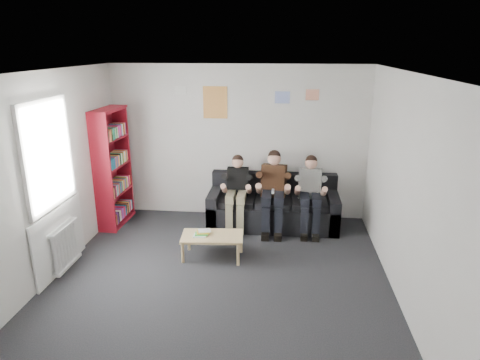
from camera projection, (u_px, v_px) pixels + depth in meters
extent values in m
plane|color=black|center=(218.00, 285.00, 5.58)|extent=(5.00, 5.00, 0.00)
plane|color=white|center=(214.00, 73.00, 4.77)|extent=(5.00, 5.00, 0.00)
plane|color=white|center=(238.00, 143.00, 7.54)|extent=(4.50, 0.00, 4.50)
plane|color=white|center=(156.00, 307.00, 2.80)|extent=(4.50, 0.00, 4.50)
plane|color=white|center=(40.00, 181.00, 5.40)|extent=(0.00, 5.00, 5.00)
plane|color=white|center=(408.00, 194.00, 4.95)|extent=(0.00, 5.00, 5.00)
cube|color=black|center=(273.00, 214.00, 7.39)|extent=(2.20, 0.90, 0.42)
cube|color=black|center=(274.00, 184.00, 7.59)|extent=(2.20, 0.20, 0.43)
cube|color=black|center=(215.00, 207.00, 7.46)|extent=(0.18, 0.90, 0.60)
cube|color=black|center=(332.00, 211.00, 7.26)|extent=(0.18, 0.90, 0.60)
cube|color=black|center=(273.00, 201.00, 7.23)|extent=(1.84, 0.62, 0.10)
cube|color=maroon|center=(113.00, 168.00, 7.26)|extent=(0.30, 0.91, 2.01)
cube|color=#DABA7E|center=(212.00, 236.00, 6.22)|extent=(0.89, 0.49, 0.04)
cylinder|color=#DABA7E|center=(183.00, 252.00, 6.12)|extent=(0.04, 0.04, 0.32)
cylinder|color=#DABA7E|center=(238.00, 255.00, 6.04)|extent=(0.04, 0.04, 0.32)
cylinder|color=#DABA7E|center=(189.00, 240.00, 6.50)|extent=(0.04, 0.04, 0.32)
cylinder|color=#DABA7E|center=(241.00, 243.00, 6.42)|extent=(0.04, 0.04, 0.32)
cube|color=white|center=(200.00, 236.00, 6.18)|extent=(0.18, 0.13, 0.01)
cube|color=green|center=(201.00, 234.00, 6.20)|extent=(0.18, 0.13, 0.01)
cube|color=gold|center=(203.00, 232.00, 6.23)|extent=(0.18, 0.13, 0.01)
cube|color=white|center=(205.00, 231.00, 6.25)|extent=(0.18, 0.13, 0.01)
cube|color=black|center=(238.00, 181.00, 7.32)|extent=(0.36, 0.26, 0.51)
sphere|color=tan|center=(238.00, 162.00, 7.18)|extent=(0.20, 0.20, 0.20)
sphere|color=black|center=(238.00, 160.00, 7.18)|extent=(0.19, 0.19, 0.19)
cube|color=#7E765A|center=(236.00, 197.00, 7.12)|extent=(0.32, 0.41, 0.14)
cube|color=#7E765A|center=(235.00, 219.00, 7.03)|extent=(0.31, 0.13, 0.52)
cube|color=black|center=(235.00, 232.00, 7.04)|extent=(0.31, 0.23, 0.09)
cube|color=#452717|center=(274.00, 181.00, 7.26)|extent=(0.41, 0.30, 0.58)
sphere|color=tan|center=(274.00, 159.00, 7.10)|extent=(0.22, 0.22, 0.22)
sphere|color=black|center=(274.00, 156.00, 7.11)|extent=(0.21, 0.21, 0.21)
cube|color=black|center=(273.00, 198.00, 7.03)|extent=(0.37, 0.47, 0.15)
cube|color=black|center=(272.00, 222.00, 6.92)|extent=(0.35, 0.14, 0.52)
cube|color=black|center=(272.00, 235.00, 6.93)|extent=(0.35, 0.27, 0.10)
cube|color=silver|center=(273.00, 191.00, 6.89)|extent=(0.04, 0.14, 0.04)
cube|color=white|center=(310.00, 183.00, 7.20)|extent=(0.37, 0.27, 0.53)
sphere|color=tan|center=(311.00, 163.00, 7.05)|extent=(0.21, 0.21, 0.21)
sphere|color=black|center=(311.00, 161.00, 7.06)|extent=(0.20, 0.20, 0.20)
cube|color=black|center=(310.00, 199.00, 6.99)|extent=(0.34, 0.43, 0.14)
cube|color=black|center=(310.00, 223.00, 6.89)|extent=(0.32, 0.13, 0.52)
cube|color=black|center=(310.00, 236.00, 6.91)|extent=(0.32, 0.24, 0.09)
cylinder|color=white|center=(55.00, 256.00, 5.61)|extent=(0.06, 0.06, 0.60)
cylinder|color=white|center=(58.00, 253.00, 5.69)|extent=(0.06, 0.06, 0.60)
cylinder|color=white|center=(61.00, 250.00, 5.77)|extent=(0.06, 0.06, 0.60)
cylinder|color=white|center=(64.00, 248.00, 5.84)|extent=(0.06, 0.06, 0.60)
cylinder|color=white|center=(67.00, 245.00, 5.92)|extent=(0.06, 0.06, 0.60)
cylinder|color=white|center=(70.00, 242.00, 5.99)|extent=(0.06, 0.06, 0.60)
cylinder|color=white|center=(72.00, 240.00, 6.07)|extent=(0.06, 0.06, 0.60)
cylinder|color=white|center=(75.00, 238.00, 6.15)|extent=(0.06, 0.06, 0.60)
cube|color=white|center=(68.00, 264.00, 5.96)|extent=(0.10, 0.64, 0.04)
cube|color=white|center=(63.00, 228.00, 5.80)|extent=(0.10, 0.64, 0.04)
cube|color=white|center=(47.00, 155.00, 5.50)|extent=(0.02, 1.00, 1.30)
cube|color=white|center=(40.00, 101.00, 5.29)|extent=(0.05, 1.12, 0.06)
cube|color=white|center=(55.00, 204.00, 5.70)|extent=(0.05, 1.12, 0.06)
cube|color=white|center=(60.00, 239.00, 5.86)|extent=(0.03, 1.30, 0.90)
cube|color=#D7C24B|center=(215.00, 102.00, 7.36)|extent=(0.42, 0.01, 0.55)
cube|color=#436CE6|center=(282.00, 97.00, 7.22)|extent=(0.25, 0.01, 0.20)
cube|color=#D6439C|center=(312.00, 95.00, 7.15)|extent=(0.22, 0.01, 0.18)
cube|color=white|center=(181.00, 90.00, 7.36)|extent=(0.20, 0.01, 0.14)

